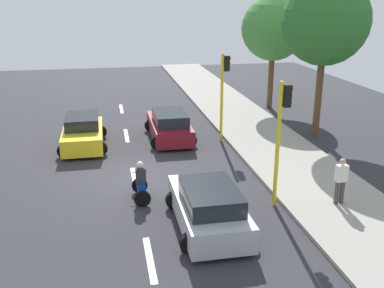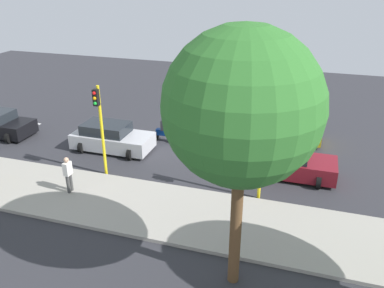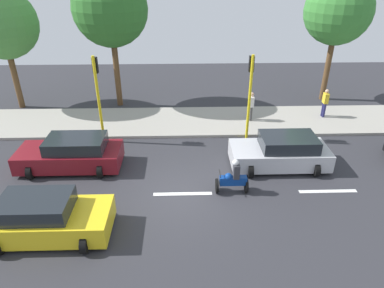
# 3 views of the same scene
# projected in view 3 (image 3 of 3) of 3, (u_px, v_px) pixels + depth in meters

# --- Properties ---
(ground_plane) EXTENTS (40.00, 60.00, 0.10)m
(ground_plane) POSITION_uv_depth(u_px,v_px,m) (183.00, 195.00, 14.05)
(ground_plane) COLOR #2D2D33
(sidewalk) EXTENTS (4.00, 60.00, 0.15)m
(sidewalk) POSITION_uv_depth(u_px,v_px,m) (182.00, 121.00, 20.16)
(sidewalk) COLOR #9E998E
(sidewalk) RESTS_ON ground
(lane_stripe_north) EXTENTS (0.20, 2.40, 0.01)m
(lane_stripe_north) POSITION_uv_depth(u_px,v_px,m) (328.00, 191.00, 14.18)
(lane_stripe_north) COLOR white
(lane_stripe_north) RESTS_ON ground
(lane_stripe_mid) EXTENTS (0.20, 2.40, 0.01)m
(lane_stripe_mid) POSITION_uv_depth(u_px,v_px,m) (183.00, 194.00, 14.03)
(lane_stripe_mid) COLOR white
(lane_stripe_mid) RESTS_ON ground
(lane_stripe_south) EXTENTS (0.20, 2.40, 0.01)m
(lane_stripe_south) POSITION_uv_depth(u_px,v_px,m) (34.00, 196.00, 13.87)
(lane_stripe_south) COLOR white
(lane_stripe_south) RESTS_ON ground
(car_yellow_cab) EXTENTS (2.32, 4.18, 1.52)m
(car_yellow_cab) POSITION_uv_depth(u_px,v_px,m) (46.00, 218.00, 11.65)
(car_yellow_cab) COLOR yellow
(car_yellow_cab) RESTS_ON ground
(car_maroon) EXTENTS (2.31, 4.58, 1.52)m
(car_maroon) POSITION_uv_depth(u_px,v_px,m) (71.00, 154.00, 15.50)
(car_maroon) COLOR maroon
(car_maroon) RESTS_ON ground
(car_silver) EXTENTS (2.37, 4.40, 1.52)m
(car_silver) POSITION_uv_depth(u_px,v_px,m) (281.00, 152.00, 15.63)
(car_silver) COLOR #B7B7BC
(car_silver) RESTS_ON ground
(motorcycle) EXTENTS (0.60, 1.30, 1.53)m
(motorcycle) POSITION_uv_depth(u_px,v_px,m) (233.00, 179.00, 13.87)
(motorcycle) COLOR black
(motorcycle) RESTS_ON ground
(pedestrian_near_signal) EXTENTS (0.40, 0.24, 1.69)m
(pedestrian_near_signal) POSITION_uv_depth(u_px,v_px,m) (325.00, 102.00, 20.20)
(pedestrian_near_signal) COLOR #1E1E4C
(pedestrian_near_signal) RESTS_ON sidewalk
(pedestrian_by_tree) EXTENTS (0.40, 0.24, 1.69)m
(pedestrian_by_tree) POSITION_uv_depth(u_px,v_px,m) (251.00, 105.00, 19.74)
(pedestrian_by_tree) COLOR #3F3F3F
(pedestrian_by_tree) RESTS_ON sidewalk
(traffic_light_corner) EXTENTS (0.49, 0.24, 4.50)m
(traffic_light_corner) POSITION_uv_depth(u_px,v_px,m) (97.00, 87.00, 16.80)
(traffic_light_corner) COLOR yellow
(traffic_light_corner) RESTS_ON ground
(traffic_light_midblock) EXTENTS (0.49, 0.24, 4.50)m
(traffic_light_midblock) POSITION_uv_depth(u_px,v_px,m) (250.00, 86.00, 17.00)
(traffic_light_midblock) COLOR yellow
(traffic_light_midblock) RESTS_ON ground
(street_tree_north) EXTENTS (4.11, 4.11, 7.77)m
(street_tree_north) POSITION_uv_depth(u_px,v_px,m) (338.00, 11.00, 20.93)
(street_tree_north) COLOR brown
(street_tree_north) RESTS_ON ground
(street_tree_center) EXTENTS (4.39, 4.39, 8.15)m
(street_tree_center) POSITION_uv_depth(u_px,v_px,m) (110.00, 9.00, 19.90)
(street_tree_center) COLOR brown
(street_tree_center) RESTS_ON ground
(street_tree_south) EXTENTS (4.08, 4.08, 7.23)m
(street_tree_south) POSITION_uv_depth(u_px,v_px,m) (2.00, 24.00, 19.88)
(street_tree_south) COLOR brown
(street_tree_south) RESTS_ON ground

